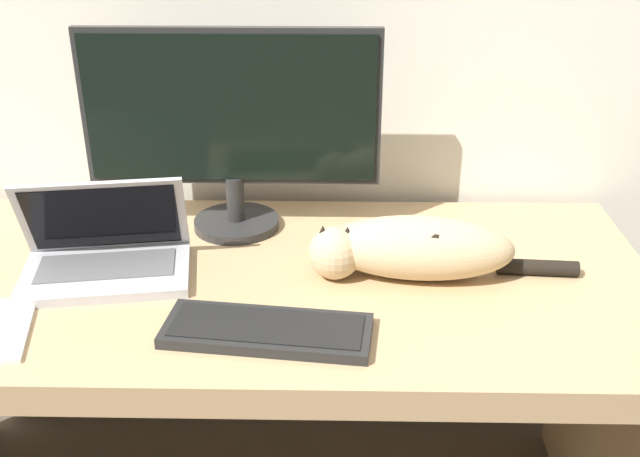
{
  "coord_description": "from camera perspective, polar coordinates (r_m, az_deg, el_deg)",
  "views": [
    {
      "loc": [
        0.18,
        -0.95,
        1.45
      ],
      "look_at": [
        0.16,
        0.33,
        0.83
      ],
      "focal_mm": 42.0,
      "sensor_mm": 36.0,
      "label": 1
    }
  ],
  "objects": [
    {
      "name": "external_keyboard",
      "position": [
        1.33,
        -4.05,
        -7.75
      ],
      "size": [
        0.38,
        0.18,
        0.02
      ],
      "rotation": [
        0.0,
        0.0,
        -0.12
      ],
      "color": "black",
      "rests_on": "desk"
    },
    {
      "name": "desk",
      "position": [
        1.59,
        -5.63,
        -7.76
      ],
      "size": [
        1.66,
        0.74,
        0.71
      ],
      "color": "tan",
      "rests_on": "ground_plane"
    },
    {
      "name": "monitor",
      "position": [
        1.63,
        -6.76,
        7.97
      ],
      "size": [
        0.64,
        0.19,
        0.45
      ],
      "color": "#282828",
      "rests_on": "desk"
    },
    {
      "name": "laptop",
      "position": [
        1.56,
        -16.03,
        -1.97
      ],
      "size": [
        0.36,
        0.26,
        0.2
      ],
      "rotation": [
        0.0,
        0.0,
        0.16
      ],
      "color": "#B7B7BC",
      "rests_on": "desk"
    },
    {
      "name": "cat",
      "position": [
        1.49,
        6.91,
        -1.42
      ],
      "size": [
        0.54,
        0.17,
        0.13
      ],
      "rotation": [
        0.0,
        0.0,
        -0.07
      ],
      "color": "#D1B284",
      "rests_on": "desk"
    }
  ]
}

